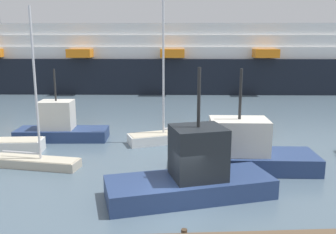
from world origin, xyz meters
name	(u,v)px	position (x,y,z in m)	size (l,w,h in m)	color
ground_plane	(178,210)	(0.00, 0.00, 0.00)	(600.00, 600.00, 0.00)	slate
sailboat_0	(170,135)	(0.28, 11.68, 0.58)	(6.65, 3.44, 12.17)	white
sailboat_4	(34,160)	(-8.47, 6.42, 0.47)	(5.92, 2.73, 9.69)	#BCB29E
fishing_boat_1	(193,174)	(0.84, 1.55, 1.18)	(8.74, 4.57, 6.50)	navy
fishing_boat_2	(242,152)	(4.33, 5.29, 1.13)	(8.78, 3.71, 6.14)	navy
fishing_boat_3	(60,126)	(-8.32, 12.79, 1.08)	(7.18, 2.73, 5.59)	navy
cruise_ship	(90,60)	(-10.54, 43.68, 4.66)	(93.42, 19.94, 14.74)	black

